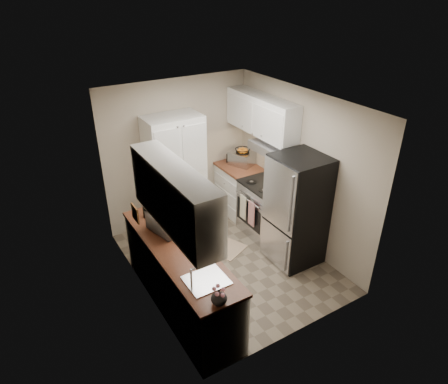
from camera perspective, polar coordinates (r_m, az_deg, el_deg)
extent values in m
plane|color=#7A6B56|center=(6.24, 0.51, -9.97)|extent=(3.20, 3.20, 0.00)
cube|color=#B0A18E|center=(6.83, -6.55, 5.62)|extent=(2.60, 0.04, 2.50)
cube|color=#B0A18E|center=(4.48, 11.50, -8.06)|extent=(2.60, 0.04, 2.50)
cube|color=#B0A18E|center=(5.08, -12.04, -3.39)|extent=(0.04, 3.20, 2.50)
cube|color=#B0A18E|center=(6.26, 10.74, 3.11)|extent=(0.04, 3.20, 2.50)
cube|color=white|center=(5.08, 0.63, 12.73)|extent=(2.60, 3.20, 0.04)
cube|color=white|center=(4.23, -7.10, -0.70)|extent=(0.33, 1.60, 0.70)
cube|color=white|center=(6.51, 5.35, 10.54)|extent=(0.33, 1.55, 0.58)
cube|color=#99999E|center=(6.29, 7.04, 6.20)|extent=(0.45, 0.76, 0.13)
cube|color=#B7B7BC|center=(4.50, -2.55, -12.53)|extent=(0.45, 0.40, 0.02)
cube|color=brown|center=(5.28, -12.57, -3.00)|extent=(0.02, 0.22, 0.22)
cube|color=white|center=(6.62, -6.94, 2.46)|extent=(0.90, 0.55, 2.00)
cube|color=white|center=(5.31, -6.29, -12.08)|extent=(0.60, 2.30, 0.88)
cube|color=brown|center=(5.02, -6.57, -8.08)|extent=(0.63, 2.33, 0.04)
cube|color=white|center=(7.29, 2.23, 0.26)|extent=(0.60, 0.80, 0.88)
cube|color=brown|center=(7.08, 2.29, 3.54)|extent=(0.63, 0.83, 0.04)
cube|color=#B7B7BC|center=(6.71, 5.83, -2.46)|extent=(0.64, 0.76, 0.90)
cube|color=black|center=(6.48, 6.03, 1.08)|extent=(0.66, 0.78, 0.03)
cube|color=black|center=(6.60, 8.10, 2.48)|extent=(0.06, 0.76, 0.22)
cube|color=tan|center=(6.37, 3.94, -3.13)|extent=(0.01, 0.16, 0.42)
cube|color=beige|center=(6.54, 2.75, -2.19)|extent=(0.01, 0.16, 0.42)
cube|color=#B7B7BC|center=(5.96, 10.35, -2.57)|extent=(0.70, 0.72, 1.70)
imported|color=silver|center=(5.28, -8.24, -4.23)|extent=(0.43, 0.54, 0.27)
cylinder|color=black|center=(5.60, -11.21, -2.29)|extent=(0.07, 0.07, 0.29)
imported|color=white|center=(4.18, -0.71, -14.77)|extent=(0.22, 0.22, 0.18)
cube|color=#449450|center=(5.74, -9.35, -1.11)|extent=(0.03, 0.26, 0.33)
cube|color=#A7A7AB|center=(7.10, 2.58, 4.82)|extent=(0.46, 0.50, 0.24)
cube|color=tan|center=(6.59, -0.72, -7.56)|extent=(0.78, 0.94, 0.01)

